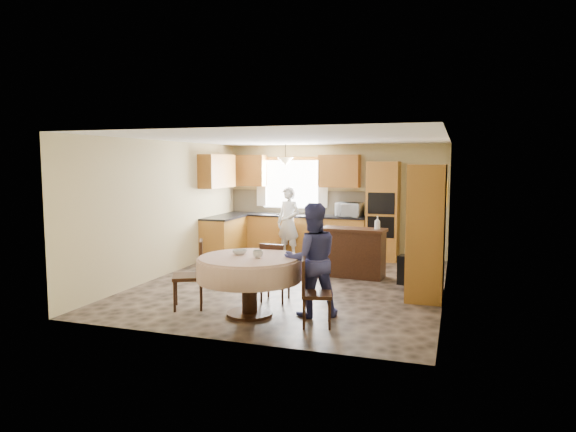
{
  "coord_description": "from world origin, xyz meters",
  "views": [
    {
      "loc": [
        2.67,
        -8.35,
        2.1
      ],
      "look_at": [
        -0.21,
        0.3,
        1.15
      ],
      "focal_mm": 32.0,
      "sensor_mm": 36.0,
      "label": 1
    }
  ],
  "objects_px": {
    "person_sink": "(289,223)",
    "sideboard": "(353,254)",
    "cupboard": "(427,231)",
    "person_dining": "(312,260)",
    "dining_table": "(249,269)",
    "chair_back": "(274,269)",
    "chair_left": "(194,271)",
    "oven_tower": "(383,211)",
    "chair_right": "(311,289)"
  },
  "relations": [
    {
      "from": "oven_tower",
      "to": "dining_table",
      "type": "xyz_separation_m",
      "value": [
        -1.17,
        -4.65,
        -0.42
      ]
    },
    {
      "from": "cupboard",
      "to": "chair_back",
      "type": "xyz_separation_m",
      "value": [
        -2.15,
        -1.06,
        -0.54
      ]
    },
    {
      "from": "cupboard",
      "to": "dining_table",
      "type": "relative_size",
      "value": 1.44
    },
    {
      "from": "sideboard",
      "to": "person_sink",
      "type": "height_order",
      "value": "person_sink"
    },
    {
      "from": "chair_left",
      "to": "chair_back",
      "type": "height_order",
      "value": "chair_left"
    },
    {
      "from": "cupboard",
      "to": "person_sink",
      "type": "xyz_separation_m",
      "value": [
        -3.06,
        2.39,
        -0.25
      ]
    },
    {
      "from": "person_sink",
      "to": "person_dining",
      "type": "xyz_separation_m",
      "value": [
        1.64,
        -3.93,
        -0.01
      ]
    },
    {
      "from": "person_dining",
      "to": "chair_left",
      "type": "bearing_deg",
      "value": -22.08
    },
    {
      "from": "dining_table",
      "to": "person_dining",
      "type": "xyz_separation_m",
      "value": [
        0.82,
        0.26,
        0.14
      ]
    },
    {
      "from": "cupboard",
      "to": "chair_left",
      "type": "height_order",
      "value": "cupboard"
    },
    {
      "from": "oven_tower",
      "to": "chair_right",
      "type": "relative_size",
      "value": 2.41
    },
    {
      "from": "oven_tower",
      "to": "sideboard",
      "type": "xyz_separation_m",
      "value": [
        -0.28,
        -1.84,
        -0.64
      ]
    },
    {
      "from": "cupboard",
      "to": "dining_table",
      "type": "xyz_separation_m",
      "value": [
        -2.24,
        -1.8,
        -0.39
      ]
    },
    {
      "from": "sideboard",
      "to": "person_dining",
      "type": "distance_m",
      "value": 2.58
    },
    {
      "from": "sideboard",
      "to": "person_dining",
      "type": "relative_size",
      "value": 0.76
    },
    {
      "from": "person_sink",
      "to": "dining_table",
      "type": "bearing_deg",
      "value": -59.22
    },
    {
      "from": "person_sink",
      "to": "sideboard",
      "type": "bearing_deg",
      "value": -19.29
    },
    {
      "from": "oven_tower",
      "to": "person_dining",
      "type": "distance_m",
      "value": 4.41
    },
    {
      "from": "cupboard",
      "to": "dining_table",
      "type": "distance_m",
      "value": 2.9
    },
    {
      "from": "dining_table",
      "to": "person_sink",
      "type": "relative_size",
      "value": 0.91
    },
    {
      "from": "dining_table",
      "to": "chair_back",
      "type": "relative_size",
      "value": 1.6
    },
    {
      "from": "dining_table",
      "to": "chair_back",
      "type": "xyz_separation_m",
      "value": [
        0.08,
        0.75,
        -0.14
      ]
    },
    {
      "from": "cupboard",
      "to": "person_sink",
      "type": "bearing_deg",
      "value": 142.01
    },
    {
      "from": "chair_back",
      "to": "chair_right",
      "type": "height_order",
      "value": "chair_back"
    },
    {
      "from": "cupboard",
      "to": "person_dining",
      "type": "relative_size",
      "value": 1.33
    },
    {
      "from": "cupboard",
      "to": "person_sink",
      "type": "height_order",
      "value": "cupboard"
    },
    {
      "from": "oven_tower",
      "to": "chair_right",
      "type": "height_order",
      "value": "oven_tower"
    },
    {
      "from": "person_sink",
      "to": "chair_back",
      "type": "bearing_deg",
      "value": -55.58
    },
    {
      "from": "sideboard",
      "to": "dining_table",
      "type": "distance_m",
      "value": 2.95
    },
    {
      "from": "dining_table",
      "to": "chair_right",
      "type": "distance_m",
      "value": 0.96
    },
    {
      "from": "person_sink",
      "to": "oven_tower",
      "type": "bearing_deg",
      "value": 32.61
    },
    {
      "from": "oven_tower",
      "to": "chair_back",
      "type": "bearing_deg",
      "value": -105.5
    },
    {
      "from": "sideboard",
      "to": "cupboard",
      "type": "height_order",
      "value": "cupboard"
    },
    {
      "from": "chair_back",
      "to": "person_sink",
      "type": "xyz_separation_m",
      "value": [
        -0.91,
        3.45,
        0.29
      ]
    },
    {
      "from": "sideboard",
      "to": "dining_table",
      "type": "relative_size",
      "value": 0.83
    },
    {
      "from": "sideboard",
      "to": "chair_right",
      "type": "distance_m",
      "value": 2.98
    },
    {
      "from": "cupboard",
      "to": "chair_left",
      "type": "bearing_deg",
      "value": -151.29
    },
    {
      "from": "oven_tower",
      "to": "dining_table",
      "type": "distance_m",
      "value": 4.81
    },
    {
      "from": "oven_tower",
      "to": "person_sink",
      "type": "xyz_separation_m",
      "value": [
        -1.99,
        -0.46,
        -0.27
      ]
    },
    {
      "from": "cupboard",
      "to": "chair_back",
      "type": "bearing_deg",
      "value": -153.87
    },
    {
      "from": "oven_tower",
      "to": "chair_back",
      "type": "xyz_separation_m",
      "value": [
        -1.08,
        -3.9,
        -0.56
      ]
    },
    {
      "from": "sideboard",
      "to": "chair_right",
      "type": "xyz_separation_m",
      "value": [
        0.05,
        -2.98,
        0.06
      ]
    },
    {
      "from": "sideboard",
      "to": "person_dining",
      "type": "height_order",
      "value": "person_dining"
    },
    {
      "from": "cupboard",
      "to": "person_dining",
      "type": "distance_m",
      "value": 2.11
    },
    {
      "from": "chair_left",
      "to": "person_sink",
      "type": "height_order",
      "value": "person_sink"
    },
    {
      "from": "chair_back",
      "to": "person_dining",
      "type": "relative_size",
      "value": 0.58
    },
    {
      "from": "oven_tower",
      "to": "dining_table",
      "type": "relative_size",
      "value": 1.48
    },
    {
      "from": "cupboard",
      "to": "person_sink",
      "type": "distance_m",
      "value": 3.89
    },
    {
      "from": "chair_back",
      "to": "person_dining",
      "type": "xyz_separation_m",
      "value": [
        0.73,
        -0.49,
        0.28
      ]
    },
    {
      "from": "person_dining",
      "to": "oven_tower",
      "type": "bearing_deg",
      "value": -122.49
    }
  ]
}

